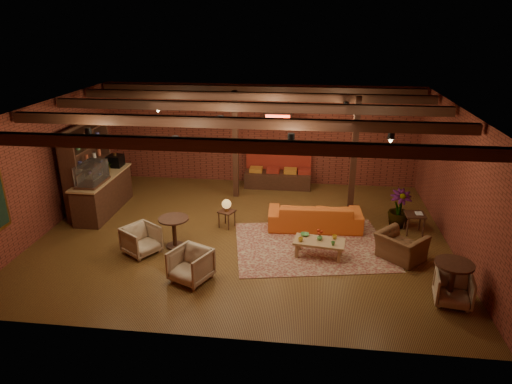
# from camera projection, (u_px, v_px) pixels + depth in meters

# --- Properties ---
(floor) EXTENTS (10.00, 10.00, 0.00)m
(floor) POSITION_uv_depth(u_px,v_px,m) (243.00, 234.00, 11.55)
(floor) COLOR #37190D
(floor) RESTS_ON ground
(ceiling) EXTENTS (10.00, 8.00, 0.02)m
(ceiling) POSITION_uv_depth(u_px,v_px,m) (242.00, 108.00, 10.39)
(ceiling) COLOR black
(ceiling) RESTS_ON wall_back
(wall_back) EXTENTS (10.00, 0.02, 3.20)m
(wall_back) POSITION_uv_depth(u_px,v_px,m) (261.00, 135.00, 14.68)
(wall_back) COLOR maroon
(wall_back) RESTS_ON ground
(wall_front) EXTENTS (10.00, 0.02, 3.20)m
(wall_front) POSITION_uv_depth(u_px,v_px,m) (206.00, 255.00, 7.26)
(wall_front) COLOR maroon
(wall_front) RESTS_ON ground
(wall_left) EXTENTS (0.02, 8.00, 3.20)m
(wall_left) POSITION_uv_depth(u_px,v_px,m) (47.00, 167.00, 11.53)
(wall_left) COLOR maroon
(wall_left) RESTS_ON ground
(wall_right) EXTENTS (0.02, 8.00, 3.20)m
(wall_right) POSITION_uv_depth(u_px,v_px,m) (459.00, 183.00, 10.41)
(wall_right) COLOR maroon
(wall_right) RESTS_ON ground
(ceiling_beams) EXTENTS (9.80, 6.40, 0.22)m
(ceiling_beams) POSITION_uv_depth(u_px,v_px,m) (242.00, 113.00, 10.44)
(ceiling_beams) COLOR black
(ceiling_beams) RESTS_ON ceiling
(ceiling_pipe) EXTENTS (9.60, 0.12, 0.12)m
(ceiling_pipe) POSITION_uv_depth(u_px,v_px,m) (251.00, 110.00, 12.00)
(ceiling_pipe) COLOR black
(ceiling_pipe) RESTS_ON ceiling
(post_left) EXTENTS (0.16, 0.16, 3.20)m
(post_left) POSITION_uv_depth(u_px,v_px,m) (235.00, 145.00, 13.45)
(post_left) COLOR black
(post_left) RESTS_ON ground
(post_right) EXTENTS (0.16, 0.16, 3.20)m
(post_right) POSITION_uv_depth(u_px,v_px,m) (354.00, 155.00, 12.51)
(post_right) COLOR black
(post_right) RESTS_ON ground
(service_counter) EXTENTS (0.80, 2.50, 1.60)m
(service_counter) POSITION_uv_depth(u_px,v_px,m) (102.00, 184.00, 12.64)
(service_counter) COLOR black
(service_counter) RESTS_ON ground
(plant_counter) EXTENTS (0.35, 0.39, 0.30)m
(plant_counter) POSITION_uv_depth(u_px,v_px,m) (107.00, 168.00, 12.66)
(plant_counter) COLOR #337F33
(plant_counter) RESTS_ON service_counter
(shelving_hutch) EXTENTS (0.52, 2.00, 2.40)m
(shelving_hutch) POSITION_uv_depth(u_px,v_px,m) (88.00, 169.00, 12.63)
(shelving_hutch) COLOR black
(shelving_hutch) RESTS_ON ground
(banquette) EXTENTS (2.10, 0.70, 1.00)m
(banquette) POSITION_uv_depth(u_px,v_px,m) (278.00, 172.00, 14.59)
(banquette) COLOR maroon
(banquette) RESTS_ON ground
(service_sign) EXTENTS (0.86, 0.06, 0.30)m
(service_sign) POSITION_uv_depth(u_px,v_px,m) (278.00, 118.00, 13.51)
(service_sign) COLOR red
(service_sign) RESTS_ON ceiling
(ceiling_spotlights) EXTENTS (6.40, 4.40, 0.28)m
(ceiling_spotlights) POSITION_uv_depth(u_px,v_px,m) (242.00, 123.00, 10.52)
(ceiling_spotlights) COLOR black
(ceiling_spotlights) RESTS_ON ceiling
(rug) EXTENTS (4.04, 3.37, 0.01)m
(rug) POSITION_uv_depth(u_px,v_px,m) (312.00, 246.00, 10.96)
(rug) COLOR maroon
(rug) RESTS_ON floor
(sofa) EXTENTS (2.43, 1.05, 0.70)m
(sofa) POSITION_uv_depth(u_px,v_px,m) (315.00, 216.00, 11.77)
(sofa) COLOR #C9541B
(sofa) RESTS_ON floor
(coffee_table) EXTENTS (1.21, 0.72, 0.64)m
(coffee_table) POSITION_uv_depth(u_px,v_px,m) (319.00, 242.00, 10.38)
(coffee_table) COLOR #A2824B
(coffee_table) RESTS_ON floor
(side_table_lamp) EXTENTS (0.48, 0.48, 0.77)m
(side_table_lamp) POSITION_uv_depth(u_px,v_px,m) (227.00, 206.00, 11.74)
(side_table_lamp) COLOR black
(side_table_lamp) RESTS_ON floor
(round_table_left) EXTENTS (0.71, 0.71, 0.74)m
(round_table_left) POSITION_uv_depth(u_px,v_px,m) (174.00, 227.00, 10.76)
(round_table_left) COLOR black
(round_table_left) RESTS_ON floor
(armchair_a) EXTENTS (0.96, 0.97, 0.74)m
(armchair_a) POSITION_uv_depth(u_px,v_px,m) (141.00, 239.00, 10.50)
(armchair_a) COLOR beige
(armchair_a) RESTS_ON floor
(armchair_b) EXTENTS (0.96, 0.94, 0.76)m
(armchair_b) POSITION_uv_depth(u_px,v_px,m) (191.00, 264.00, 9.41)
(armchair_b) COLOR beige
(armchair_b) RESTS_ON floor
(armchair_right) EXTENTS (1.13, 1.11, 0.84)m
(armchair_right) POSITION_uv_depth(u_px,v_px,m) (401.00, 242.00, 10.22)
(armchair_right) COLOR brown
(armchair_right) RESTS_ON floor
(side_table_book) EXTENTS (0.49, 0.49, 0.56)m
(side_table_book) POSITION_uv_depth(u_px,v_px,m) (415.00, 215.00, 11.43)
(side_table_book) COLOR black
(side_table_book) RESTS_ON floor
(round_table_right) EXTENTS (0.72, 0.72, 0.84)m
(round_table_right) POSITION_uv_depth(u_px,v_px,m) (452.00, 276.00, 8.62)
(round_table_right) COLOR black
(round_table_right) RESTS_ON floor
(armchair_far) EXTENTS (0.75, 0.71, 0.68)m
(armchair_far) POSITION_uv_depth(u_px,v_px,m) (454.00, 288.00, 8.65)
(armchair_far) COLOR beige
(armchair_far) RESTS_ON floor
(plant_tall) EXTENTS (1.88, 1.88, 3.02)m
(plant_tall) POSITION_uv_depth(u_px,v_px,m) (404.00, 172.00, 11.44)
(plant_tall) COLOR #4C7F4C
(plant_tall) RESTS_ON floor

